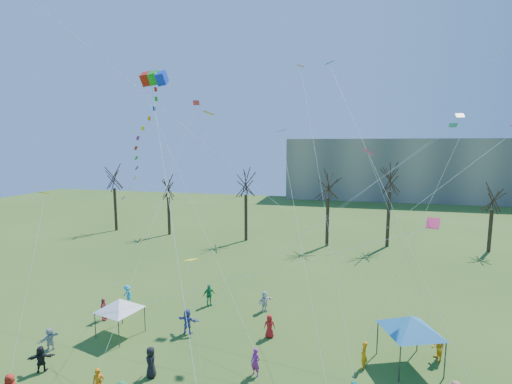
% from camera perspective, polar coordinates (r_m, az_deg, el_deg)
% --- Properties ---
extents(distant_building, '(60.00, 14.00, 15.00)m').
position_cam_1_polar(distant_building, '(96.74, 23.40, 3.34)').
color(distant_building, gray).
rests_on(distant_building, ground).
extents(bare_tree_row, '(67.65, 8.29, 11.55)m').
position_cam_1_polar(bare_tree_row, '(49.42, 7.24, 0.25)').
color(bare_tree_row, black).
rests_on(bare_tree_row, ground).
extents(big_box_kite, '(4.04, 4.92, 18.09)m').
position_cam_1_polar(big_box_kite, '(21.78, -17.42, 7.05)').
color(big_box_kite, red).
rests_on(big_box_kite, ground).
extents(canopy_tent_white, '(3.49, 3.49, 2.70)m').
position_cam_1_polar(canopy_tent_white, '(28.12, -20.99, -16.42)').
color(canopy_tent_white, '#3F3F44').
rests_on(canopy_tent_white, ground).
extents(canopy_tent_blue, '(4.01, 4.01, 3.21)m').
position_cam_1_polar(canopy_tent_blue, '(24.85, 23.53, -18.76)').
color(canopy_tent_blue, '#3F3F44').
rests_on(canopy_tent_blue, ground).
extents(festival_crowd, '(25.72, 14.88, 1.85)m').
position_cam_1_polar(festival_crowd, '(23.95, -6.84, -24.29)').
color(festival_crowd, red).
rests_on(festival_crowd, ground).
extents(small_kites_aloft, '(27.11, 20.57, 35.69)m').
position_cam_1_polar(small_kites_aloft, '(23.10, 3.80, 9.15)').
color(small_kites_aloft, '#E7A80C').
rests_on(small_kites_aloft, ground).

